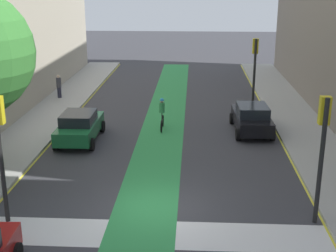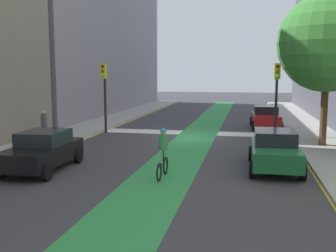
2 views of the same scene
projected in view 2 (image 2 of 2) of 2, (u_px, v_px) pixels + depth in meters
name	position (u px, v px, depth m)	size (l,w,h in m)	color
ground_plane	(189.00, 138.00, 23.72)	(120.00, 120.00, 0.00)	#38383D
bike_lane_paint	(195.00, 138.00, 23.65)	(2.40, 60.00, 0.01)	#2D8C47
crosswalk_band	(194.00, 133.00, 25.66)	(12.00, 1.80, 0.01)	silver
sidewalk_left	(320.00, 141.00, 22.21)	(3.00, 60.00, 0.15)	#9E9E99
curb_stripe_left	(292.00, 141.00, 22.52)	(0.16, 60.00, 0.01)	yellow
sidewalk_right	(74.00, 133.00, 25.20)	(3.00, 60.00, 0.15)	#9E9E99
curb_stripe_right	(96.00, 135.00, 24.91)	(0.16, 60.00, 0.01)	yellow
traffic_signal_near_right	(104.00, 85.00, 25.16)	(0.35, 0.52, 4.49)	black
traffic_signal_near_left	(277.00, 86.00, 23.51)	(0.35, 0.52, 4.47)	black
car_red_left_near	(266.00, 117.00, 27.91)	(2.17, 4.27, 1.57)	#A51919
car_green_left_far	(275.00, 150.00, 15.77)	(2.05, 4.21, 1.57)	#196033
car_black_right_far	(43.00, 150.00, 15.67)	(2.15, 4.26, 1.57)	black
cyclist_in_lane	(163.00, 152.00, 14.55)	(0.32, 1.73, 1.86)	black
pedestrian_sidewalk_right_a	(44.00, 125.00, 22.00)	(0.34, 0.34, 1.67)	#262638
street_tree_near	(328.00, 43.00, 19.80)	(5.03, 5.03, 7.78)	brown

